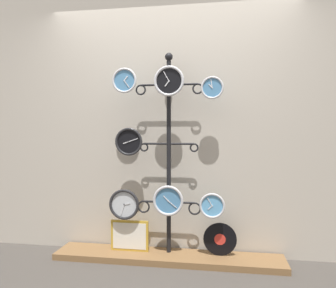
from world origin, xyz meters
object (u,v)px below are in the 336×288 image
(display_stand, at_px, (169,185))
(picture_frame, at_px, (130,236))
(clock_bottom_right, at_px, (212,206))
(clock_top_center, at_px, (169,81))
(clock_middle_left, at_px, (129,142))
(clock_bottom_center, at_px, (168,201))
(clock_top_right, at_px, (212,88))
(clock_top_left, at_px, (124,81))
(clock_bottom_left, at_px, (124,204))
(vinyl_record, at_px, (220,239))

(display_stand, bearing_deg, picture_frame, -175.39)
(display_stand, xyz_separation_m, clock_bottom_right, (0.42, -0.11, -0.16))
(display_stand, xyz_separation_m, clock_top_center, (0.02, -0.11, 0.99))
(clock_middle_left, relative_size, clock_bottom_center, 0.93)
(clock_top_right, xyz_separation_m, clock_middle_left, (-0.79, 0.00, -0.50))
(clock_top_left, bearing_deg, display_stand, 14.85)
(clock_bottom_left, bearing_deg, clock_top_left, -53.69)
(display_stand, xyz_separation_m, clock_top_right, (0.42, -0.08, 0.92))
(clock_top_left, relative_size, clock_top_center, 0.84)
(clock_bottom_center, bearing_deg, display_stand, 95.45)
(clock_bottom_left, distance_m, picture_frame, 0.33)
(picture_frame, bearing_deg, clock_top_right, -3.58)
(clock_middle_left, height_order, picture_frame, clock_middle_left)
(clock_bottom_center, bearing_deg, picture_frame, 170.62)
(clock_top_left, xyz_separation_m, vinyl_record, (0.90, 0.09, -1.51))
(clock_top_left, height_order, clock_bottom_left, clock_top_left)
(clock_top_center, relative_size, vinyl_record, 0.90)
(clock_middle_left, xyz_separation_m, clock_bottom_left, (-0.05, -0.01, -0.61))
(clock_top_right, bearing_deg, clock_top_center, -175.93)
(clock_top_right, bearing_deg, clock_bottom_right, -78.86)
(clock_top_center, xyz_separation_m, vinyl_record, (0.48, 0.09, -1.49))
(vinyl_record, bearing_deg, display_stand, 177.79)
(clock_bottom_left, height_order, clock_bottom_center, clock_bottom_center)
(clock_top_left, distance_m, clock_bottom_left, 1.19)
(clock_top_right, bearing_deg, clock_top_left, -178.14)
(clock_top_center, distance_m, clock_bottom_right, 1.22)
(clock_top_center, distance_m, clock_top_right, 0.40)
(clock_bottom_right, relative_size, picture_frame, 0.62)
(clock_bottom_right, bearing_deg, clock_middle_left, 177.78)
(clock_top_left, relative_size, clock_top_right, 1.15)
(display_stand, height_order, clock_bottom_center, display_stand)
(vinyl_record, bearing_deg, clock_top_right, -141.24)
(vinyl_record, relative_size, picture_frame, 0.83)
(clock_bottom_left, xyz_separation_m, vinyl_record, (0.92, 0.07, -0.32))
(clock_bottom_center, bearing_deg, vinyl_record, 9.10)
(vinyl_record, bearing_deg, clock_top_center, -169.19)
(clock_bottom_center, xyz_separation_m, picture_frame, (-0.40, 0.07, -0.38))
(picture_frame, bearing_deg, clock_bottom_center, -9.38)
(clock_top_right, distance_m, picture_frame, 1.64)
(display_stand, relative_size, picture_frame, 5.26)
(clock_top_right, distance_m, clock_bottom_center, 1.13)
(clock_top_center, height_order, clock_middle_left, clock_top_center)
(clock_bottom_left, relative_size, picture_frame, 0.79)
(clock_top_right, relative_size, clock_middle_left, 0.77)
(clock_middle_left, relative_size, vinyl_record, 0.86)
(display_stand, height_order, clock_top_center, display_stand)
(clock_top_left, height_order, clock_bottom_center, clock_top_left)
(clock_middle_left, relative_size, clock_bottom_right, 1.15)
(clock_top_right, height_order, clock_bottom_right, clock_top_right)
(display_stand, xyz_separation_m, clock_bottom_left, (-0.42, -0.09, -0.19))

